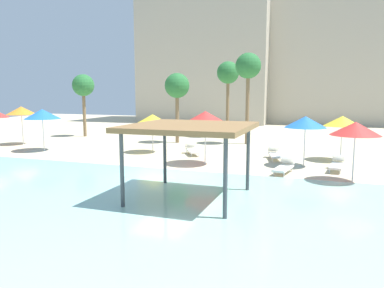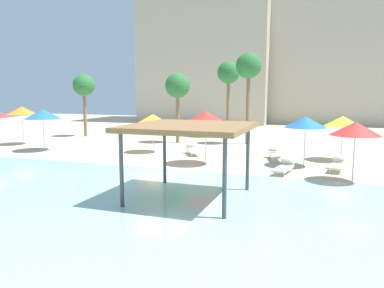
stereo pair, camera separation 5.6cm
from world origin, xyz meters
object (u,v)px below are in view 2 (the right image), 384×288
(lounge_chair_1, at_px, (337,164))
(palm_tree_0, at_px, (177,87))
(beach_umbrella_yellow_3, at_px, (343,121))
(palm_tree_2, at_px, (228,74))
(palm_tree_1, at_px, (84,87))
(beach_umbrella_orange_7, at_px, (22,111))
(palm_tree_3, at_px, (249,68))
(beach_umbrella_blue_5, at_px, (43,114))
(lounge_chair_0, at_px, (192,149))
(beach_umbrella_red_4, at_px, (205,117))
(beach_umbrella_red_1, at_px, (355,129))
(shade_pavilion, at_px, (190,129))
(beach_umbrella_blue_6, at_px, (306,122))
(lounge_chair_3, at_px, (275,154))
(lounge_chair_4, at_px, (284,166))
(beach_umbrella_yellow_0, at_px, (153,119))

(lounge_chair_1, bearing_deg, palm_tree_0, -114.04)
(beach_umbrella_yellow_3, distance_m, palm_tree_2, 12.84)
(beach_umbrella_yellow_3, bearing_deg, palm_tree_1, 166.31)
(beach_umbrella_orange_7, xyz_separation_m, palm_tree_3, (15.76, 5.91, 3.11))
(beach_umbrella_blue_5, height_order, lounge_chair_0, beach_umbrella_blue_5)
(lounge_chair_1, height_order, palm_tree_0, palm_tree_0)
(beach_umbrella_red_4, bearing_deg, beach_umbrella_orange_7, 169.50)
(beach_umbrella_red_1, distance_m, palm_tree_0, 15.32)
(shade_pavilion, bearing_deg, beach_umbrella_blue_6, 64.90)
(palm_tree_2, bearing_deg, palm_tree_1, -163.18)
(beach_umbrella_yellow_3, relative_size, beach_umbrella_orange_7, 0.90)
(lounge_chair_0, xyz_separation_m, lounge_chair_3, (5.10, 0.07, 0.00))
(lounge_chair_4, bearing_deg, lounge_chair_0, -111.43)
(beach_umbrella_blue_5, xyz_separation_m, palm_tree_0, (6.91, 6.76, 1.83))
(palm_tree_3, bearing_deg, beach_umbrella_blue_6, -58.74)
(beach_umbrella_red_1, height_order, beach_umbrella_orange_7, beach_umbrella_orange_7)
(beach_umbrella_yellow_0, height_order, palm_tree_1, palm_tree_1)
(lounge_chair_4, height_order, palm_tree_2, palm_tree_2)
(palm_tree_2, bearing_deg, beach_umbrella_red_1, -57.06)
(lounge_chair_0, height_order, palm_tree_3, palm_tree_3)
(beach_umbrella_blue_5, relative_size, palm_tree_0, 0.52)
(beach_umbrella_yellow_3, bearing_deg, beach_umbrella_orange_7, -177.85)
(palm_tree_3, bearing_deg, beach_umbrella_red_1, -57.32)
(beach_umbrella_yellow_0, bearing_deg, palm_tree_2, 75.26)
(beach_umbrella_red_4, distance_m, lounge_chair_4, 4.90)
(palm_tree_0, height_order, palm_tree_2, palm_tree_2)
(lounge_chair_4, xyz_separation_m, palm_tree_1, (-18.23, 9.61, 4.05))
(beach_umbrella_red_1, xyz_separation_m, palm_tree_2, (-9.16, 14.14, 3.05))
(beach_umbrella_red_1, bearing_deg, beach_umbrella_blue_6, 126.00)
(palm_tree_1, bearing_deg, palm_tree_3, -0.07)
(palm_tree_2, relative_size, palm_tree_3, 0.96)
(beach_umbrella_red_1, bearing_deg, beach_umbrella_red_4, 166.53)
(lounge_chair_1, bearing_deg, palm_tree_2, -136.29)
(palm_tree_0, xyz_separation_m, palm_tree_3, (5.23, 1.09, 1.36))
(beach_umbrella_yellow_0, height_order, palm_tree_2, palm_tree_2)
(lounge_chair_1, distance_m, lounge_chair_4, 2.87)
(beach_umbrella_yellow_3, xyz_separation_m, beach_umbrella_blue_6, (-1.90, -2.39, 0.07))
(beach_umbrella_red_1, height_order, lounge_chair_1, beach_umbrella_red_1)
(lounge_chair_1, bearing_deg, palm_tree_3, -135.19)
(palm_tree_0, bearing_deg, beach_umbrella_yellow_3, -18.89)
(lounge_chair_3, bearing_deg, beach_umbrella_blue_5, -97.21)
(beach_umbrella_yellow_3, relative_size, beach_umbrella_blue_6, 0.97)
(beach_umbrella_red_1, relative_size, palm_tree_2, 0.41)
(beach_umbrella_blue_5, bearing_deg, palm_tree_3, 32.89)
(shade_pavilion, distance_m, beach_umbrella_yellow_3, 11.54)
(beach_umbrella_orange_7, xyz_separation_m, lounge_chair_4, (19.49, -3.68, -2.21))
(beach_umbrella_red_1, relative_size, beach_umbrella_blue_6, 1.00)
(lounge_chair_4, bearing_deg, beach_umbrella_yellow_0, -102.65)
(beach_umbrella_yellow_0, height_order, lounge_chair_4, beach_umbrella_yellow_0)
(lounge_chair_3, bearing_deg, palm_tree_2, -165.83)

